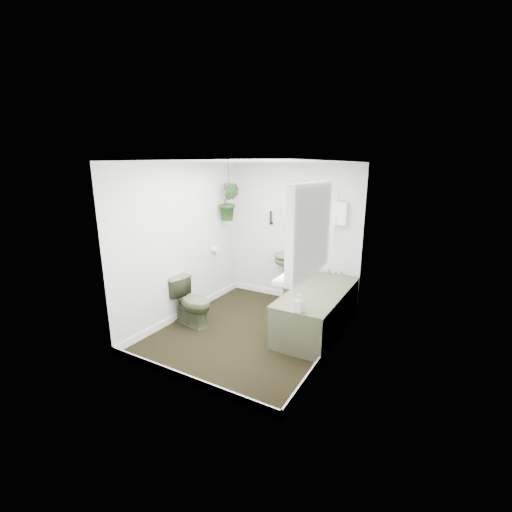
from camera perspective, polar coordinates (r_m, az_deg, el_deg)
The scene contains 22 objects.
floor at distance 4.96m, azimuth -0.88°, elevation -12.33°, with size 2.30×2.80×0.02m, color black.
ceiling at distance 4.42m, azimuth -1.00°, elevation 15.57°, with size 2.30×2.80×0.02m, color white.
wall_back at distance 5.78m, azimuth 6.19°, elevation 3.72°, with size 2.30×0.02×2.30m, color silver.
wall_front at distance 3.46m, azimuth -12.91°, elevation -4.11°, with size 2.30×0.02×2.30m, color silver.
wall_left at distance 5.22m, azimuth -11.98°, elevation 2.30°, with size 0.02×2.80×2.30m, color silver.
wall_right at distance 4.10m, azimuth 13.17°, elevation -1.14°, with size 0.02×2.80×2.30m, color silver.
skirting at distance 4.93m, azimuth -0.88°, elevation -11.71°, with size 2.30×2.80×0.10m, color white.
bathtub at distance 4.94m, azimuth 10.25°, elevation -8.83°, with size 0.72×1.72×0.58m, color #484E34, non-canonical shape.
bath_screen at distance 5.20m, azimuth 9.13°, elevation 3.85°, with size 0.04×0.72×1.40m, color silver, non-canonical shape.
shower_box at distance 5.39m, azimuth 13.89°, elevation 6.89°, with size 0.20×0.10×0.35m, color white.
oval_mirror at distance 5.69m, azimuth 6.14°, elevation 7.12°, with size 0.46×0.03×0.62m, color #BBB291.
wall_sconce at distance 5.86m, azimuth 2.47°, elevation 6.42°, with size 0.04×0.04×0.22m, color black.
toilet_roll_holder at distance 5.77m, azimuth -6.82°, elevation 1.13°, with size 0.11×0.11×0.11m, color white.
window_recess at distance 3.36m, azimuth 9.06°, elevation 4.37°, with size 0.08×1.00×0.90m, color white.
window_sill at distance 3.49m, azimuth 7.71°, elevation -2.32°, with size 0.18×1.00×0.04m, color white.
window_blinds at distance 3.38m, azimuth 8.35°, elevation 4.44°, with size 0.01×0.86×0.76m, color white.
toilet at distance 5.08m, azimuth -10.69°, elevation -7.49°, with size 0.39×0.68×0.69m, color #484E34.
pedestal_sink at distance 5.81m, azimuth 5.33°, elevation -3.67°, with size 0.49×0.42×0.83m, color #484E34, non-canonical shape.
sill_plant at distance 3.72m, azimuth 9.48°, elevation 1.03°, with size 0.23×0.20×0.25m, color black.
hanging_plant at distance 5.77m, azimuth -4.52°, elevation 8.94°, with size 0.34×0.27×0.62m, color black.
soap_bottle at distance 4.09m, azimuth 7.28°, elevation -7.78°, with size 0.10×0.10×0.21m, color #292727.
hanging_pot at distance 5.75m, azimuth -4.57°, elevation 11.40°, with size 0.16×0.16×0.12m, color brown.
Camera 1 is at (2.24, -3.80, 2.24)m, focal length 24.00 mm.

